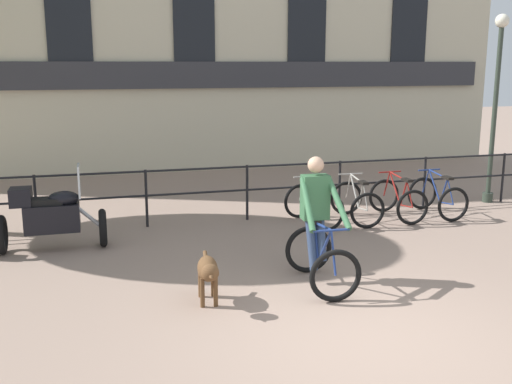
{
  "coord_description": "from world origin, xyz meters",
  "views": [
    {
      "loc": [
        -2.78,
        -5.44,
        2.91
      ],
      "look_at": [
        -0.48,
        2.86,
        1.05
      ],
      "focal_mm": 42.0,
      "sensor_mm": 36.0,
      "label": 1
    }
  ],
  "objects": [
    {
      "name": "parked_bicycle_mid_right",
      "position": [
        2.8,
        4.54,
        0.36
      ],
      "size": [
        0.7,
        1.13,
        0.86
      ],
      "rotation": [
        0.0,
        0.0,
        3.18
      ],
      "color": "black",
      "rests_on": "ground_plane"
    },
    {
      "name": "parked_motorcycle",
      "position": [
        -3.45,
        4.19,
        0.56
      ],
      "size": [
        1.65,
        0.63,
        1.35
      ],
      "rotation": [
        0.0,
        0.0,
        1.56
      ],
      "color": "black",
      "rests_on": "ground_plane"
    },
    {
      "name": "parked_bicycle_near_lamp",
      "position": [
        1.09,
        4.54,
        0.36
      ],
      "size": [
        0.83,
        1.2,
        0.86
      ],
      "rotation": [
        0.0,
        0.0,
        3.31
      ],
      "color": "black",
      "rests_on": "ground_plane"
    },
    {
      "name": "parked_bicycle_mid_left",
      "position": [
        1.94,
        4.54,
        0.36
      ],
      "size": [
        0.71,
        1.14,
        0.86
      ],
      "rotation": [
        0.0,
        0.0,
        3.09
      ],
      "color": "black",
      "rests_on": "ground_plane"
    },
    {
      "name": "canal_railing",
      "position": [
        -0.0,
        5.2,
        0.71
      ],
      "size": [
        15.05,
        0.05,
        1.05
      ],
      "color": "black",
      "rests_on": "ground_plane"
    },
    {
      "name": "cyclist_with_bike",
      "position": [
        0.07,
        1.72,
        0.76
      ],
      "size": [
        0.74,
        1.2,
        1.7
      ],
      "rotation": [
        0.0,
        0.0,
        -0.05
      ],
      "color": "black",
      "rests_on": "ground_plane"
    },
    {
      "name": "parked_bicycle_far_end",
      "position": [
        3.65,
        4.54,
        0.36
      ],
      "size": [
        0.69,
        1.13,
        0.86
      ],
      "rotation": [
        0.0,
        0.0,
        3.17
      ],
      "color": "black",
      "rests_on": "ground_plane"
    },
    {
      "name": "ground_plane",
      "position": [
        0.0,
        0.0,
        0.0
      ],
      "size": [
        60.0,
        60.0,
        0.0
      ],
      "primitive_type": "plane",
      "color": "gray"
    },
    {
      "name": "dog",
      "position": [
        -1.49,
        1.39,
        0.43
      ],
      "size": [
        0.3,
        0.95,
        0.62
      ],
      "rotation": [
        0.0,
        0.0,
        -0.11
      ],
      "color": "brown",
      "rests_on": "ground_plane"
    },
    {
      "name": "street_lamp",
      "position": [
        5.34,
        5.27,
        2.19
      ],
      "size": [
        0.28,
        0.28,
        3.88
      ],
      "color": "#2D382D",
      "rests_on": "ground_plane"
    }
  ]
}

